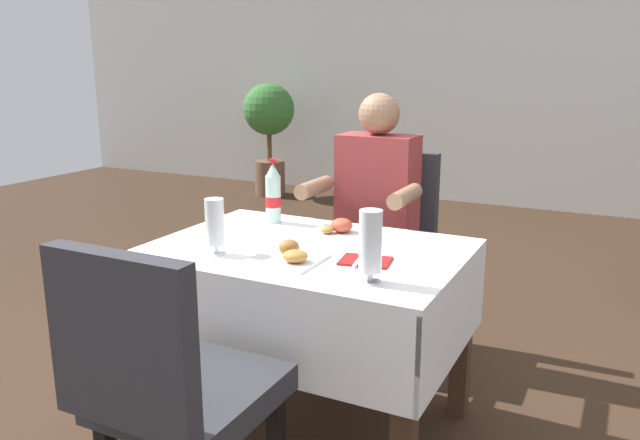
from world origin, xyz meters
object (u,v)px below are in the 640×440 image
Objects in this scene: main_dining_table at (308,291)px; potted_plant_corner at (269,123)px; chair_near_camera_side at (170,386)px; cola_bottle_primary at (273,195)px; plate_near_camera at (290,256)px; napkin_cutlery_set at (366,261)px; seated_diner_far at (372,213)px; chair_far_diner_seat at (384,240)px; beer_glass_middle at (215,225)px; beer_glass_left at (370,245)px; plate_far_diner at (341,231)px.

main_dining_table is 0.96× the size of potted_plant_corner.
cola_bottle_primary is (-0.30, 1.05, 0.30)m from chair_near_camera_side.
napkin_cutlery_set is at bearing 24.73° from plate_near_camera.
chair_near_camera_side is at bearing -89.20° from seated_diner_far.
chair_far_diner_seat reaches higher than beer_glass_middle.
main_dining_table is at bearing 164.53° from napkin_cutlery_set.
seated_diner_far is 6.44× the size of napkin_cutlery_set.
chair_near_camera_side is 4.96× the size of napkin_cutlery_set.
beer_glass_left is (0.37, -0.94, 0.14)m from seated_diner_far.
seated_diner_far is 5.47× the size of beer_glass_left.
cola_bottle_primary is at bearing -123.53° from seated_diner_far.
chair_far_diner_seat is 1.00× the size of chair_near_camera_side.
main_dining_table is 0.53m from beer_glass_left.
beer_glass_left is at bearing -36.16° from main_dining_table.
seated_diner_far is 5.54× the size of plate_near_camera.
main_dining_table is 4.99× the size of plate_near_camera.
beer_glass_middle is (-0.27, -0.05, 0.09)m from plate_near_camera.
plate_far_diner is 1.03× the size of beer_glass_left.
cola_bottle_primary is 0.66m from napkin_cutlery_set.
beer_glass_middle reaches higher than plate_far_diner.
seated_diner_far is at bearing 90.80° from chair_near_camera_side.
napkin_cutlery_set is (-0.09, 0.19, -0.12)m from beer_glass_left.
plate_near_camera is at bearing -57.94° from potted_plant_corner.
seated_diner_far is 1.02m from beer_glass_left.
plate_near_camera is 1.16× the size of napkin_cutlery_set.
chair_far_diner_seat is at bearing 93.89° from plate_far_diner.
beer_glass_middle is (-0.25, 0.57, 0.28)m from chair_near_camera_side.
plate_far_diner is 1.22× the size of napkin_cutlery_set.
chair_near_camera_side is 0.79m from napkin_cutlery_set.
chair_near_camera_side is 3.56× the size of cola_bottle_primary.
seated_diner_far is 6.25× the size of beer_glass_middle.
chair_near_camera_side reaches higher than plate_far_diner.
plate_near_camera is (0.05, -0.86, 0.04)m from seated_diner_far.
chair_near_camera_side is at bearing -123.25° from beer_glass_left.
chair_near_camera_side is at bearing -90.00° from chair_far_diner_seat.
seated_diner_far is at bearing 76.04° from beer_glass_middle.
beer_glass_left is 0.24m from napkin_cutlery_set.
chair_far_diner_seat is 4.81× the size of beer_glass_middle.
potted_plant_corner is (-2.70, 3.83, 0.03)m from napkin_cutlery_set.
beer_glass_left reaches higher than main_dining_table.
potted_plant_corner is (-2.44, 4.55, 0.22)m from chair_near_camera_side.
plate_near_camera reaches higher than napkin_cutlery_set.
napkin_cutlery_set is (0.51, 0.16, -0.10)m from beer_glass_middle.
beer_glass_left is (0.35, 0.54, 0.30)m from chair_near_camera_side.
beer_glass_left is at bearing -38.39° from cola_bottle_primary.
main_dining_table is 4.93× the size of beer_glass_left.
potted_plant_corner is at bearing 123.01° from main_dining_table.
potted_plant_corner is (-2.44, 3.76, 0.21)m from main_dining_table.
seated_diner_far is at bearing -51.77° from potted_plant_corner.
chair_far_diner_seat is at bearing 60.48° from cola_bottle_primary.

